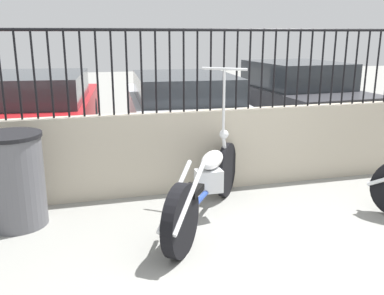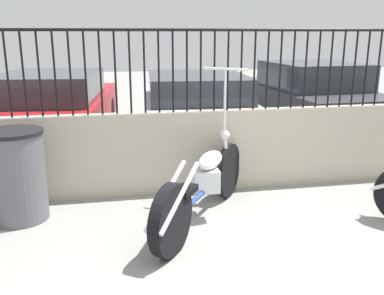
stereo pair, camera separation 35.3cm
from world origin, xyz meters
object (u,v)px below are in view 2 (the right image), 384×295
at_px(motorcycle_blue, 200,188).
at_px(car_red, 55,108).
at_px(trash_bin, 17,176).
at_px(car_dark_grey, 307,98).
at_px(car_silver, 195,107).

xyz_separation_m(motorcycle_blue, car_red, (-1.84, 3.74, 0.26)).
height_order(trash_bin, car_dark_grey, car_dark_grey).
relative_size(motorcycle_blue, trash_bin, 1.94).
bearing_deg(car_dark_grey, motorcycle_blue, 139.54).
relative_size(car_red, car_silver, 1.00).
bearing_deg(motorcycle_blue, car_silver, 24.28).
bearing_deg(motorcycle_blue, car_dark_grey, -3.30).
xyz_separation_m(motorcycle_blue, trash_bin, (-1.88, 0.51, 0.09)).
distance_m(car_red, car_silver, 2.50).
relative_size(motorcycle_blue, car_red, 0.41).
relative_size(car_silver, car_dark_grey, 1.17).
xyz_separation_m(motorcycle_blue, car_silver, (0.65, 3.54, 0.24)).
xyz_separation_m(car_silver, car_dark_grey, (2.32, 0.26, 0.06)).
bearing_deg(car_silver, car_red, 89.79).
distance_m(car_red, car_dark_grey, 4.81).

